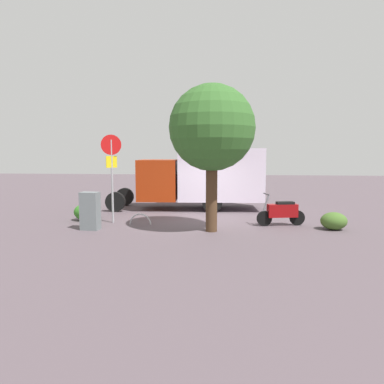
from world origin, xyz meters
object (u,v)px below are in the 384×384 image
Objects in this scene: stop_sign at (112,164)px; utility_cabinet at (90,211)px; box_truck_near at (200,176)px; street_tree at (212,129)px; motorcycle at (282,212)px; bike_rack_hoop at (140,225)px.

stop_sign is 2.54× the size of utility_cabinet.
box_truck_near is 1.49× the size of street_tree.
utility_cabinet is at bearing 2.38° from street_tree.
box_truck_near is at bearing -81.16° from street_tree.
utility_cabinet is (3.46, 5.04, -0.93)m from box_truck_near.
box_truck_near is 4.10× the size of motorcycle.
box_truck_near is 5.56× the size of utility_cabinet.
box_truck_near reaches higher than utility_cabinet.
utility_cabinet is at bearing 51.88° from box_truck_near.
stop_sign reaches higher than utility_cabinet.
stop_sign reaches higher than bike_rack_hoop.
box_truck_near is at bearing -59.44° from motorcycle.
box_truck_near is 2.19× the size of stop_sign.
street_tree is (-3.84, 1.11, 1.23)m from stop_sign.
stop_sign is at bearing -10.63° from motorcycle.
stop_sign is (6.38, 0.09, 1.72)m from motorcycle.
bike_rack_hoop is at bearing -145.45° from utility_cabinet.
utility_cabinet reaches higher than bike_rack_hoop.
motorcycle is 1.36× the size of utility_cabinet.
box_truck_near is at bearing -115.89° from bike_rack_hoop.
street_tree is at bearing 13.92° from motorcycle.
street_tree is 3.74× the size of utility_cabinet.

